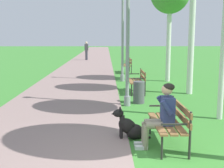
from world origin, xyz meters
TOP-DOWN VIEW (x-y plane):
  - paved_path at (-1.99, 24.00)m, footprint 3.58×60.00m
  - park_bench_near at (0.60, 1.25)m, footprint 0.55×1.50m
  - park_bench_mid at (0.55, 6.80)m, footprint 0.55×1.50m
  - park_bench_far at (0.60, 13.03)m, footprint 0.55×1.50m
  - person_seated_on_near_bench at (0.40, 1.14)m, footprint 0.74×0.49m
  - dog_black at (-0.17, 1.61)m, footprint 0.83×0.30m
  - lamp_post_near at (-0.01, 4.63)m, footprint 0.24×0.24m
  - lamp_post_mid at (0.12, 9.72)m, footprint 0.24×0.24m
  - litter_bin at (0.39, 4.98)m, footprint 0.36×0.36m
  - pedestrian_distant at (-2.36, 22.09)m, footprint 0.32×0.22m

SIDE VIEW (x-z plane):
  - paved_path at x=-1.99m, z-range 0.00..0.04m
  - dog_black at x=-0.17m, z-range -0.09..0.61m
  - litter_bin at x=0.39m, z-range 0.00..0.70m
  - park_bench_near at x=0.60m, z-range 0.09..0.94m
  - park_bench_mid at x=0.55m, z-range 0.09..0.94m
  - park_bench_far at x=0.60m, z-range 0.09..0.94m
  - person_seated_on_near_bench at x=0.40m, z-range 0.06..1.31m
  - pedestrian_distant at x=-2.36m, z-range 0.02..1.67m
  - lamp_post_near at x=-0.01m, z-range 0.08..4.54m
  - lamp_post_mid at x=0.12m, z-range 0.08..4.66m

